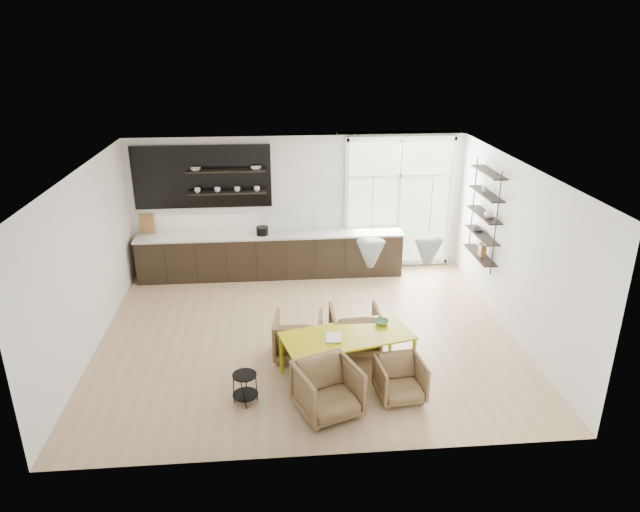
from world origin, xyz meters
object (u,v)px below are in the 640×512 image
(dining_table, at_px, (347,338))
(armchair_front_right, at_px, (400,379))
(armchair_back_left, at_px, (298,336))
(armchair_front_left, at_px, (328,390))
(wire_stool, at_px, (245,384))
(armchair_back_right, at_px, (355,330))

(dining_table, bearing_deg, armchair_front_right, -57.16)
(armchair_back_left, relative_size, armchair_front_right, 1.17)
(armchair_front_left, height_order, wire_stool, armchair_front_left)
(armchair_back_left, relative_size, armchair_front_left, 0.96)
(dining_table, height_order, armchair_back_right, armchair_back_right)
(armchair_back_right, bearing_deg, armchair_front_left, 69.53)
(armchair_front_right, height_order, wire_stool, armchair_front_right)
(armchair_front_left, height_order, armchair_front_right, armchair_front_left)
(dining_table, height_order, armchair_front_left, armchair_front_left)
(armchair_back_left, distance_m, armchair_back_right, 0.93)
(armchair_back_left, relative_size, wire_stool, 1.68)
(armchair_front_left, relative_size, armchair_front_right, 1.22)
(dining_table, bearing_deg, armchair_back_right, 58.65)
(dining_table, xyz_separation_m, armchair_front_right, (0.67, -0.62, -0.35))
(armchair_back_right, height_order, wire_stool, armchair_back_right)
(armchair_back_right, bearing_deg, armchair_back_left, 6.77)
(armchair_front_right, bearing_deg, armchair_back_left, 131.61)
(armchair_front_left, distance_m, wire_stool, 1.17)
(armchair_back_left, distance_m, armchair_front_right, 1.86)
(dining_table, xyz_separation_m, armchair_back_right, (0.22, 0.74, -0.28))
(armchair_front_right, bearing_deg, wire_stool, 172.07)
(dining_table, distance_m, armchair_front_left, 0.99)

